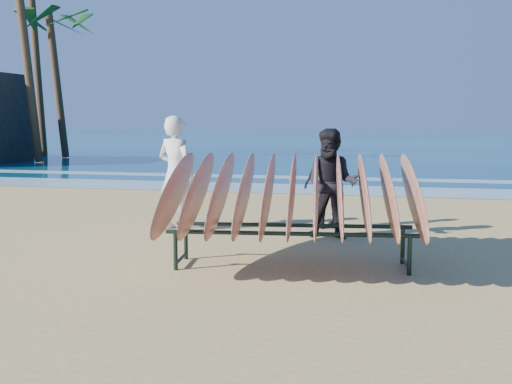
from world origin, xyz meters
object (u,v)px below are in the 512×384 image
surfboard_rack (292,193)px  person_dark_a (332,184)px  person_white (176,173)px  person_dark_b (329,185)px  palm_mid (55,23)px

surfboard_rack → person_dark_a: (0.26, 2.16, -0.08)m
surfboard_rack → person_white: 3.47m
person_white → person_dark_b: 2.72m
person_white → palm_mid: size_ratio=0.27×
surfboard_rack → palm_mid: 26.76m
palm_mid → person_dark_b: bearing=-48.1°
person_white → person_dark_a: 2.78m
surfboard_rack → person_dark_a: bearing=75.0°
person_white → palm_mid: bearing=-36.2°
person_dark_b → palm_mid: (-15.88, 17.69, 5.88)m
surfboard_rack → palm_mid: palm_mid is taller
person_white → person_dark_b: (2.60, 0.76, -0.22)m
person_dark_b → person_dark_a: bearing=73.7°
person_dark_a → person_dark_b: bearing=103.6°
surfboard_rack → palm_mid: bearing=119.0°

